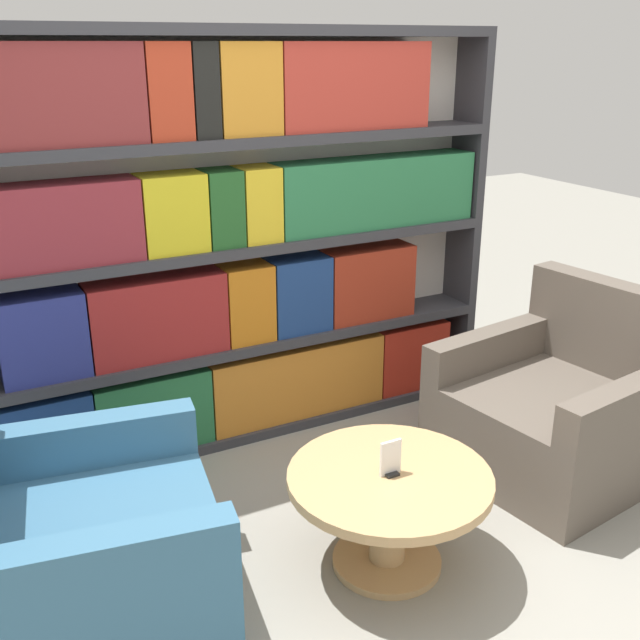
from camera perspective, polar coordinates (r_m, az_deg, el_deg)
The scene contains 6 objects.
ground_plane at distance 3.06m, azimuth 5.40°, elevation -18.92°, with size 14.00×14.00×0.00m, color gray.
bookshelf at distance 3.68m, azimuth -6.08°, elevation 5.32°, with size 2.68×0.30×2.01m.
armchair_left at distance 2.82m, azimuth -18.33°, elevation -16.52°, with size 1.03×1.01×0.86m.
armchair_right at distance 3.76m, azimuth 17.78°, elevation -6.60°, with size 1.01×1.00×0.86m.
coffee_table at distance 2.94m, azimuth 5.27°, elevation -13.50°, with size 0.78×0.78×0.41m.
table_sign at distance 2.85m, azimuth 5.39°, elevation -10.59°, with size 0.09×0.06×0.14m.
Camera 1 is at (-1.35, -1.95, 1.93)m, focal length 42.00 mm.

